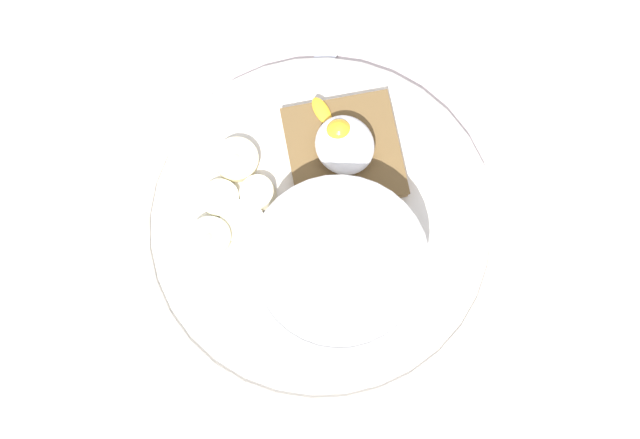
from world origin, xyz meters
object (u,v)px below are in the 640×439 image
Objects in this scene: toast_slice at (344,153)px; banana_slice_back at (210,238)px; banana_slice_inner at (237,160)px; poached_egg at (344,143)px; banana_slice_front at (220,198)px; banana_slice_left at (258,193)px; oatmeal_bowl at (338,271)px; banana_slice_right at (243,222)px; knife at (356,10)px.

banana_slice_back is (0.62, -12.87, 0.08)cm from toast_slice.
banana_slice_inner is (-3.99, -7.79, -0.13)cm from toast_slice.
poached_egg is at bearing 93.48° from banana_slice_back.
banana_slice_left is at bearing 66.47° from banana_slice_front.
poached_egg is (-8.60, 5.75, -0.71)cm from oatmeal_bowl.
oatmeal_bowl is at bearing 9.36° from banana_slice_inner.
poached_egg is (-0.17, 0.01, 2.11)cm from toast_slice.
oatmeal_bowl reaches higher than banana_slice_right.
banana_slice_left is at bearing 121.48° from banana_slice_right.
banana_slice_right reaches higher than knife.
banana_slice_left is (-0.68, -7.70, -0.06)cm from toast_slice.
knife is (-11.33, 20.61, -1.44)cm from banana_slice_back.
banana_slice_back is 2.96cm from banana_slice_right.
poached_egg is 13.06cm from banana_slice_back.
banana_slice_back reaches higher than banana_slice_front.
banana_slice_front is (-10.33, -4.77, -3.12)cm from oatmeal_bowl.
oatmeal_bowl is at bearing 12.13° from banana_slice_left.
poached_egg is at bearing 94.92° from banana_slice_right.
banana_slice_back is at bearing -47.80° from banana_slice_inner.
oatmeal_bowl is 9.33cm from banana_slice_right.
banana_slice_back is at bearing -43.02° from banana_slice_front.
poached_egg is 8.03cm from banana_slice_left.
banana_slice_left reaches higher than banana_slice_front.
banana_slice_right is 21.05cm from knife.
banana_slice_back is (-7.81, -7.13, -2.74)cm from oatmeal_bowl.
banana_slice_back reaches higher than banana_slice_inner.
banana_slice_inner is (-3.82, -7.80, -2.24)cm from poached_egg.
banana_slice_back is 0.41× the size of knife.
knife is at bearing 144.17° from toast_slice.
toast_slice is 2.49× the size of banana_slice_back.
banana_slice_front is (-1.74, -10.53, -2.41)cm from poached_egg.
oatmeal_bowl is 11.80cm from banana_slice_front.
banana_slice_front is at bearing -99.37° from poached_egg.
banana_slice_right is (1.37, -2.23, -0.21)cm from banana_slice_left.
banana_slice_right is at bearing 88.62° from banana_slice_back.
toast_slice reaches higher than banana_slice_front.
poached_egg is at bearing -36.24° from knife.
poached_egg is 1.92× the size of banana_slice_left.
banana_slice_back is at bearing -87.26° from toast_slice.
banana_slice_left is (-0.51, -7.71, -2.18)cm from poached_egg.
toast_slice is 1.03× the size of knife.
banana_slice_front is 2.66cm from banana_slice_right.
oatmeal_bowl is 23.78cm from knife.
banana_slice_left reaches higher than banana_slice_right.
poached_egg reaches higher than knife.
oatmeal_bowl reaches higher than knife.
toast_slice reaches higher than knife.
toast_slice is 7.73cm from banana_slice_left.
banana_slice_back reaches higher than toast_slice.
poached_egg is at bearing 80.63° from banana_slice_front.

